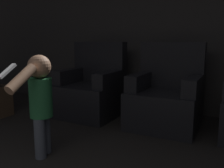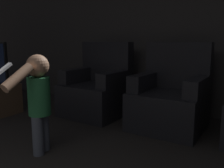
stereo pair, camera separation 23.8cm
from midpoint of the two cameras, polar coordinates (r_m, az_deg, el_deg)
wall_back at (r=3.80m, az=17.27°, el=12.94°), size 8.40×0.05×2.60m
armchair_left at (r=3.62m, az=-1.55°, el=-1.40°), size 0.85×0.81×1.05m
armchair_middle at (r=3.18m, az=15.22°, el=-3.37°), size 0.83×0.80×1.05m
person_toddler at (r=2.39m, az=-13.79°, el=-2.77°), size 0.21×0.63×0.95m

